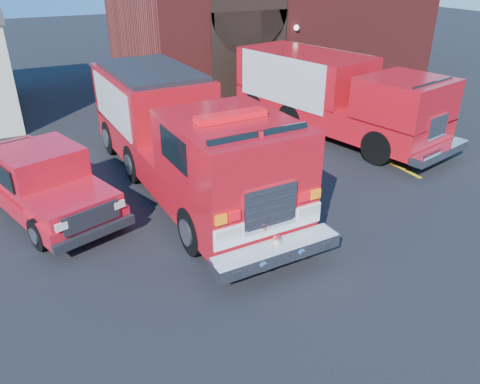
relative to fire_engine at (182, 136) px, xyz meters
name	(u,v)px	position (x,y,z in m)	size (l,w,h in m)	color
ground	(219,218)	(0.14, -2.19, -1.57)	(100.00, 100.00, 0.00)	black
parking_stripe_near	(387,161)	(6.64, -1.19, -1.56)	(0.12, 3.00, 0.01)	yellow
parking_stripe_mid	(332,133)	(6.64, 1.81, -1.56)	(0.12, 3.00, 0.01)	yellow
parking_stripe_far	(291,112)	(6.64, 4.81, -1.56)	(0.12, 3.00, 0.01)	yellow
fire_engine	(182,136)	(0.00, 0.00, 0.00)	(3.16, 9.93, 3.03)	black
pickup_truck	(40,180)	(-3.83, 0.32, -0.71)	(3.63, 5.88, 1.81)	black
secondary_truck	(333,93)	(6.59, 1.93, -0.03)	(4.62, 9.06, 2.82)	black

